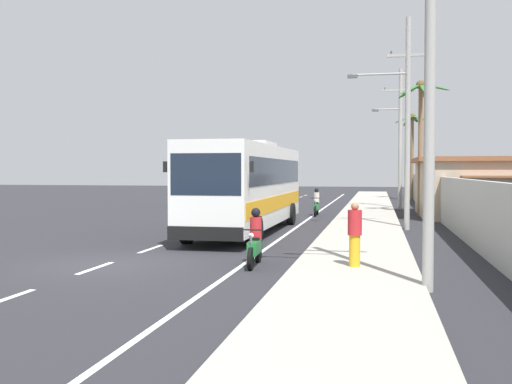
# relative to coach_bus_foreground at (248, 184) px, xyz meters

# --- Properties ---
(ground_plane) EXTENTS (160.00, 160.00, 0.00)m
(ground_plane) POSITION_rel_coach_bus_foreground_xyz_m (-2.02, -9.29, -2.03)
(ground_plane) COLOR #28282D
(sidewalk_kerb) EXTENTS (3.20, 90.00, 0.14)m
(sidewalk_kerb) POSITION_rel_coach_bus_foreground_xyz_m (4.78, 0.71, -1.96)
(sidewalk_kerb) COLOR #A8A399
(sidewalk_kerb) RESTS_ON ground
(lane_markings) EXTENTS (3.89, 71.00, 0.01)m
(lane_markings) POSITION_rel_coach_bus_foreground_xyz_m (0.34, 5.01, -2.02)
(lane_markings) COLOR white
(lane_markings) RESTS_ON ground
(boundary_wall) EXTENTS (0.24, 60.00, 2.29)m
(boundary_wall) POSITION_rel_coach_bus_foreground_xyz_m (8.58, 4.71, -0.88)
(boundary_wall) COLOR #B2B2AD
(boundary_wall) RESTS_ON ground
(coach_bus_foreground) EXTENTS (3.04, 12.46, 3.90)m
(coach_bus_foreground) POSITION_rel_coach_bus_foreground_xyz_m (0.00, 0.00, 0.00)
(coach_bus_foreground) COLOR white
(coach_bus_foreground) RESTS_ON ground
(coach_bus_far_lane) EXTENTS (3.48, 11.53, 3.68)m
(coach_bus_far_lane) POSITION_rel_coach_bus_foreground_xyz_m (-3.91, 17.60, -0.11)
(coach_bus_far_lane) COLOR white
(coach_bus_far_lane) RESTS_ON ground
(motorcycle_beside_bus) EXTENTS (0.56, 1.96, 1.59)m
(motorcycle_beside_bus) POSITION_rel_coach_bus_foreground_xyz_m (1.90, 9.54, -1.38)
(motorcycle_beside_bus) COLOR black
(motorcycle_beside_bus) RESTS_ON ground
(motorcycle_trailing) EXTENTS (0.56, 1.96, 1.58)m
(motorcycle_trailing) POSITION_rel_coach_bus_foreground_xyz_m (2.07, -8.56, -1.38)
(motorcycle_trailing) COLOR black
(motorcycle_trailing) RESTS_ON ground
(pedestrian_near_kerb) EXTENTS (0.36, 0.36, 1.65)m
(pedestrian_near_kerb) POSITION_rel_coach_bus_foreground_xyz_m (4.78, -9.00, -1.03)
(pedestrian_near_kerb) COLOR gold
(pedestrian_near_kerb) RESTS_ON sidewalk_kerb
(utility_pole_nearest) EXTENTS (3.83, 0.24, 10.24)m
(utility_pole_nearest) POSITION_rel_coach_bus_foreground_xyz_m (6.33, -11.16, 3.45)
(utility_pole_nearest) COLOR #9E9E99
(utility_pole_nearest) RESTS_ON ground
(utility_pole_mid) EXTENTS (3.52, 0.24, 9.26)m
(utility_pole_mid) POSITION_rel_coach_bus_foreground_xyz_m (6.52, 2.29, 2.87)
(utility_pole_mid) COLOR #9E9E99
(utility_pole_mid) RESTS_ON ground
(utility_pole_far) EXTENTS (3.13, 0.24, 9.30)m
(utility_pole_far) POSITION_rel_coach_bus_foreground_xyz_m (6.74, 15.73, 2.92)
(utility_pole_far) COLOR #9E9E99
(utility_pole_far) RESTS_ON ground
(palm_nearest) EXTENTS (3.09, 2.95, 7.55)m
(palm_nearest) POSITION_rel_coach_bus_foreground_xyz_m (8.25, 28.43, 3.40)
(palm_nearest) COLOR brown
(palm_nearest) RESTS_ON ground
(palm_second) EXTENTS (2.95, 2.98, 7.81)m
(palm_second) POSITION_rel_coach_bus_foreground_xyz_m (7.74, 10.93, 3.61)
(palm_second) COLOR brown
(palm_second) RESTS_ON ground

